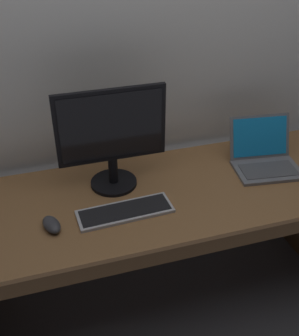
{
  "coord_description": "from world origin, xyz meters",
  "views": [
    {
      "loc": [
        -0.53,
        -1.45,
        1.83
      ],
      "look_at": [
        -0.09,
        0.0,
        0.84
      ],
      "focal_mm": 44.91,
      "sensor_mm": 36.0,
      "label": 1
    }
  ],
  "objects_px": {
    "laptop_space_gray": "(265,158)",
    "external_monitor": "(112,137)",
    "computer_mouse": "(52,225)",
    "wired_keyboard": "(125,211)"
  },
  "relations": [
    {
      "from": "computer_mouse",
      "to": "external_monitor",
      "type": "bearing_deg",
      "value": 19.86
    },
    {
      "from": "computer_mouse",
      "to": "laptop_space_gray",
      "type": "bearing_deg",
      "value": -7.29
    },
    {
      "from": "computer_mouse",
      "to": "wired_keyboard",
      "type": "bearing_deg",
      "value": -13.91
    },
    {
      "from": "external_monitor",
      "to": "computer_mouse",
      "type": "distance_m",
      "value": 0.44
    },
    {
      "from": "laptop_space_gray",
      "to": "external_monitor",
      "type": "xyz_separation_m",
      "value": [
        -0.74,
        0.06,
        0.21
      ]
    },
    {
      "from": "laptop_space_gray",
      "to": "external_monitor",
      "type": "bearing_deg",
      "value": 175.4
    },
    {
      "from": "laptop_space_gray",
      "to": "wired_keyboard",
      "type": "relative_size",
      "value": 0.85
    },
    {
      "from": "wired_keyboard",
      "to": "laptop_space_gray",
      "type": "bearing_deg",
      "value": 11.51
    },
    {
      "from": "laptop_space_gray",
      "to": "external_monitor",
      "type": "distance_m",
      "value": 0.77
    },
    {
      "from": "external_monitor",
      "to": "computer_mouse",
      "type": "xyz_separation_m",
      "value": [
        -0.31,
        -0.22,
        -0.23
      ]
    }
  ]
}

